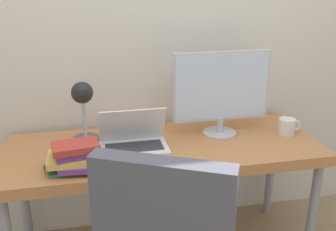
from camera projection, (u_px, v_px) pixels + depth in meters
wall_back at (149, 25)px, 2.28m from camera, size 8.00×0.05×2.60m
desk at (163, 155)px, 2.15m from camera, size 1.71×0.64×0.71m
laptop at (134, 140)px, 2.07m from camera, size 0.35×0.22×0.22m
monitor at (221, 90)px, 2.19m from camera, size 0.55×0.19×0.48m
desk_lamp at (83, 104)px, 2.00m from camera, size 0.15×0.27×0.37m
book_stack at (76, 157)px, 1.85m from camera, size 0.27×0.19×0.14m
tv_remote at (142, 165)px, 1.89m from camera, size 0.10×0.14×0.02m
mug at (287, 126)px, 2.26m from camera, size 0.14×0.09×0.09m
game_controller at (58, 166)px, 1.86m from camera, size 0.13×0.10×0.04m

